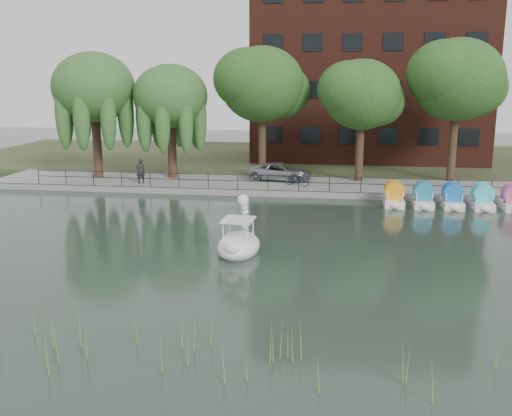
% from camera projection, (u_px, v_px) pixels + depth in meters
% --- Properties ---
extents(ground_plane, '(120.00, 120.00, 0.00)m').
position_uv_depth(ground_plane, '(232.00, 257.00, 24.67)').
color(ground_plane, '#3A4C42').
extents(promenade, '(40.00, 6.00, 0.40)m').
position_uv_depth(promenade, '(273.00, 185.00, 40.06)').
color(promenade, gray).
rests_on(promenade, ground_plane).
extents(kerb, '(40.00, 0.25, 0.40)m').
position_uv_depth(kerb, '(268.00, 193.00, 37.22)').
color(kerb, gray).
rests_on(kerb, ground_plane).
extents(land_strip, '(60.00, 22.00, 0.36)m').
position_uv_depth(land_strip, '(289.00, 158.00, 53.58)').
color(land_strip, '#47512D').
rests_on(land_strip, ground_plane).
extents(railing, '(32.00, 0.05, 1.00)m').
position_uv_depth(railing, '(268.00, 179.00, 37.20)').
color(railing, black).
rests_on(railing, promenade).
extents(apartment_building, '(20.00, 10.07, 18.00)m').
position_uv_depth(apartment_building, '(369.00, 57.00, 50.54)').
color(apartment_building, '#4C1E16').
rests_on(apartment_building, land_strip).
extents(willow_left, '(5.88, 5.88, 9.01)m').
position_uv_depth(willow_left, '(94.00, 88.00, 40.80)').
color(willow_left, '#473323').
rests_on(willow_left, promenade).
extents(willow_mid, '(5.32, 5.32, 8.15)m').
position_uv_depth(willow_mid, '(170.00, 97.00, 40.68)').
color(willow_mid, '#473323').
rests_on(willow_mid, promenade).
extents(broadleaf_center, '(6.00, 6.00, 9.25)m').
position_uv_depth(broadleaf_center, '(262.00, 85.00, 40.59)').
color(broadleaf_center, '#473323').
rests_on(broadleaf_center, promenade).
extents(broadleaf_right, '(5.40, 5.40, 8.32)m').
position_uv_depth(broadleaf_right, '(362.00, 95.00, 39.31)').
color(broadleaf_right, '#473323').
rests_on(broadleaf_right, promenade).
extents(broadleaf_far, '(6.30, 6.30, 9.71)m').
position_uv_depth(broadleaf_far, '(458.00, 80.00, 39.18)').
color(broadleaf_far, '#473323').
rests_on(broadleaf_far, promenade).
extents(minivan, '(3.10, 5.43, 1.43)m').
position_uv_depth(minivan, '(280.00, 170.00, 40.64)').
color(minivan, gray).
rests_on(minivan, promenade).
extents(bicycle, '(1.19, 1.82, 1.00)m').
position_uv_depth(bicycle, '(297.00, 179.00, 38.58)').
color(bicycle, gray).
rests_on(bicycle, promenade).
extents(pedestrian, '(0.86, 0.81, 1.98)m').
position_uv_depth(pedestrian, '(140.00, 169.00, 39.37)').
color(pedestrian, black).
rests_on(pedestrian, promenade).
extents(swan_boat, '(1.99, 3.07, 2.47)m').
position_uv_depth(swan_boat, '(239.00, 241.00, 25.20)').
color(swan_boat, white).
rests_on(swan_boat, ground_plane).
extents(pedal_boat_row, '(11.35, 1.70, 1.40)m').
position_uv_depth(pedal_boat_row, '(482.00, 199.00, 33.60)').
color(pedal_boat_row, white).
rests_on(pedal_boat_row, ground_plane).
extents(reed_bank, '(24.00, 2.40, 1.20)m').
position_uv_depth(reed_bank, '(242.00, 349.00, 15.09)').
color(reed_bank, '#669938').
rests_on(reed_bank, ground_plane).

